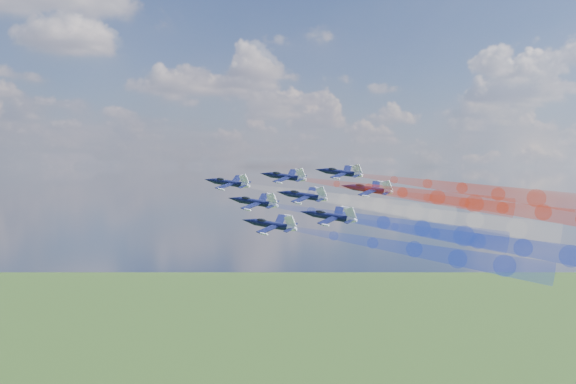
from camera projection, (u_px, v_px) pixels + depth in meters
jet_lead at (229, 183)px, 163.94m from camera, size 17.13×17.64×8.24m
trail_lead at (344, 200)px, 150.28m from camera, size 33.31×44.18×11.40m
jet_inner_left at (255, 202)px, 151.57m from camera, size 17.13×17.64×8.24m
trail_inner_left at (383, 223)px, 137.91m from camera, size 33.31×44.18×11.40m
jet_inner_right at (285, 177)px, 167.94m from camera, size 17.13×17.64×8.24m
trail_inner_right at (402, 193)px, 154.28m from camera, size 33.31×44.18×11.40m
jet_outer_left at (271, 225)px, 139.46m from camera, size 17.13×17.64×8.24m
trail_outer_left at (414, 250)px, 125.80m from camera, size 33.31×44.18×11.40m
jet_center_third at (304, 196)px, 153.83m from camera, size 17.13×17.64×8.24m
trail_center_third at (435, 215)px, 140.17m from camera, size 33.31×44.18×11.40m
jet_outer_right at (341, 173)px, 169.41m from camera, size 17.13×17.64×8.24m
trail_outer_right at (462, 188)px, 155.75m from camera, size 33.31×44.18×11.40m
jet_rear_left at (331, 216)px, 140.95m from camera, size 17.13×17.64×8.24m
trail_rear_left at (478, 240)px, 127.29m from camera, size 33.31×44.18×11.40m
jet_rear_right at (369, 189)px, 157.93m from camera, size 17.13×17.64×8.24m
trail_rear_right at (503, 208)px, 144.27m from camera, size 33.31×44.18×11.40m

